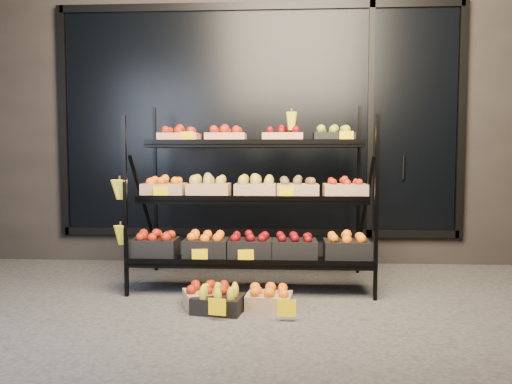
# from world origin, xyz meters

# --- Properties ---
(ground) EXTENTS (24.00, 24.00, 0.00)m
(ground) POSITION_xyz_m (0.00, 0.00, 0.00)
(ground) COLOR #514F4C
(ground) RESTS_ON ground
(building) EXTENTS (6.00, 2.08, 3.50)m
(building) POSITION_xyz_m (0.00, 2.59, 1.75)
(building) COLOR #2D2826
(building) RESTS_ON ground
(display_rack) EXTENTS (2.18, 1.02, 1.70)m
(display_rack) POSITION_xyz_m (-0.01, 0.60, 0.79)
(display_rack) COLOR black
(display_rack) RESTS_ON ground
(tag_floor_a) EXTENTS (0.13, 0.01, 0.12)m
(tag_floor_a) POSITION_xyz_m (-0.19, -0.40, 0.06)
(tag_floor_a) COLOR #FFCE00
(tag_floor_a) RESTS_ON ground
(tag_floor_b) EXTENTS (0.13, 0.01, 0.12)m
(tag_floor_b) POSITION_xyz_m (0.30, -0.40, 0.06)
(tag_floor_b) COLOR #FFCE00
(tag_floor_b) RESTS_ON ground
(floor_crate_left) EXTENTS (0.44, 0.38, 0.19)m
(floor_crate_left) POSITION_xyz_m (-0.30, -0.07, 0.09)
(floor_crate_left) COLOR tan
(floor_crate_left) RESTS_ON ground
(floor_crate_midleft) EXTENTS (0.41, 0.33, 0.19)m
(floor_crate_midleft) POSITION_xyz_m (-0.21, -0.20, 0.09)
(floor_crate_midleft) COLOR black
(floor_crate_midleft) RESTS_ON ground
(floor_crate_midright) EXTENTS (0.37, 0.29, 0.18)m
(floor_crate_midright) POSITION_xyz_m (0.17, -0.10, 0.08)
(floor_crate_midright) COLOR tan
(floor_crate_midright) RESTS_ON ground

